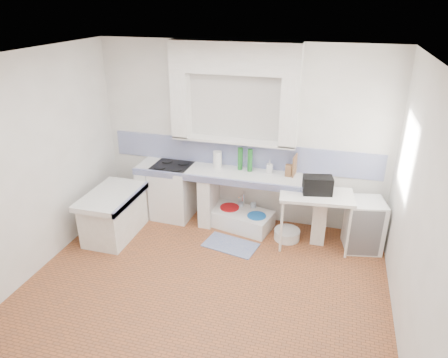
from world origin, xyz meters
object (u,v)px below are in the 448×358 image
(stove, at_px, (173,192))
(fridge, at_px, (364,225))
(side_table, at_px, (314,220))
(sink, at_px, (240,219))

(stove, height_order, fridge, stove)
(side_table, bearing_deg, stove, 166.63)
(stove, xyz_separation_m, sink, (1.15, -0.04, -0.32))
(side_table, distance_m, fridge, 0.71)
(stove, bearing_deg, fridge, -0.89)
(sink, height_order, fridge, fridge)
(sink, distance_m, side_table, 1.21)
(stove, relative_size, sink, 0.88)
(stove, bearing_deg, side_table, -5.27)
(sink, distance_m, fridge, 1.86)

